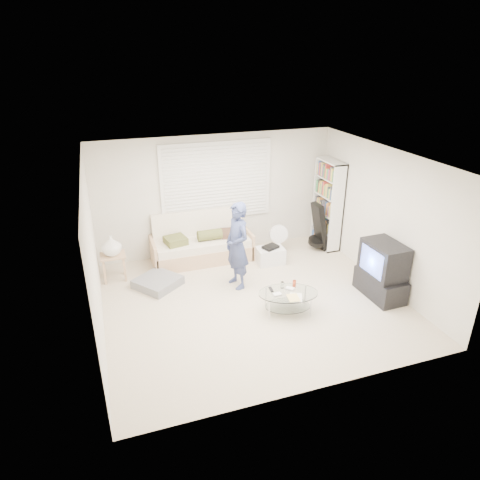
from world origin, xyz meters
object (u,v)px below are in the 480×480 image
object	(u,v)px
bookshelf	(327,204)
coffee_table	(288,296)
futon_sofa	(202,245)
tv_unit	(382,271)

from	to	relation	value
bookshelf	coffee_table	distance (m)	2.96
futon_sofa	tv_unit	xyz separation A→B (m)	(2.64, -2.40, 0.17)
bookshelf	coffee_table	bearing A→B (deg)	-130.94
coffee_table	futon_sofa	bearing A→B (deg)	110.43
futon_sofa	bookshelf	size ratio (longest dim) A/B	1.06
futon_sofa	coffee_table	distance (m)	2.52
coffee_table	tv_unit	bearing A→B (deg)	-1.46
bookshelf	tv_unit	bearing A→B (deg)	-93.22
futon_sofa	bookshelf	xyz separation A→B (m)	(2.77, -0.18, 0.63)
bookshelf	tv_unit	world-z (taller)	bookshelf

